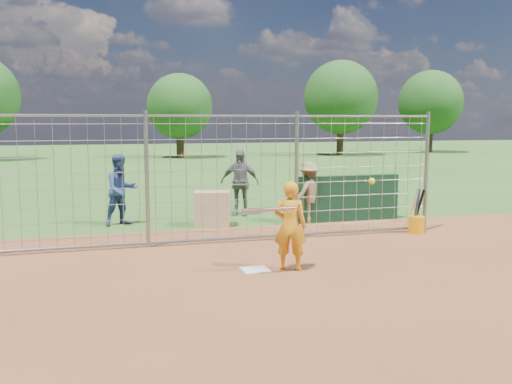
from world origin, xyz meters
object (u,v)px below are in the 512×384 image
object	(u,v)px
bystander_b	(240,182)
bystander_c	(309,192)
bystander_a	(121,190)
batter	(290,226)
equipment_bin	(212,209)
bucket_with_bats	(416,222)

from	to	relation	value
bystander_b	bystander_c	bearing A→B (deg)	-22.04
bystander_b	bystander_a	bearing A→B (deg)	-141.72
bystander_c	batter	bearing A→B (deg)	37.42
bystander_b	bystander_c	world-z (taller)	bystander_b
bystander_c	equipment_bin	xyz separation A→B (m)	(-2.28, 0.22, -0.32)
bystander_a	bystander_b	xyz separation A→B (m)	(2.97, 0.59, 0.03)
equipment_bin	batter	bearing A→B (deg)	-70.77
bucket_with_bats	bystander_c	bearing A→B (deg)	133.32
batter	bystander_c	xyz separation A→B (m)	(1.86, 3.95, -0.00)
bystander_a	bystander_b	size ratio (longest dim) A/B	0.97
bystander_a	equipment_bin	world-z (taller)	bystander_a
batter	equipment_bin	size ratio (longest dim) A/B	1.82
batter	bucket_with_bats	distance (m)	4.20
equipment_bin	bystander_b	bearing A→B (deg)	66.01
bystander_a	equipment_bin	size ratio (longest dim) A/B	2.05
batter	bystander_a	bearing A→B (deg)	-38.80
batter	bystander_b	size ratio (longest dim) A/B	0.86
bystander_a	bystander_b	distance (m)	3.03
bucket_with_bats	equipment_bin	bearing A→B (deg)	152.76
bystander_a	bucket_with_bats	distance (m)	6.65
bystander_a	bucket_with_bats	size ratio (longest dim) A/B	1.69
bystander_a	equipment_bin	xyz separation A→B (m)	(1.99, -0.70, -0.42)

